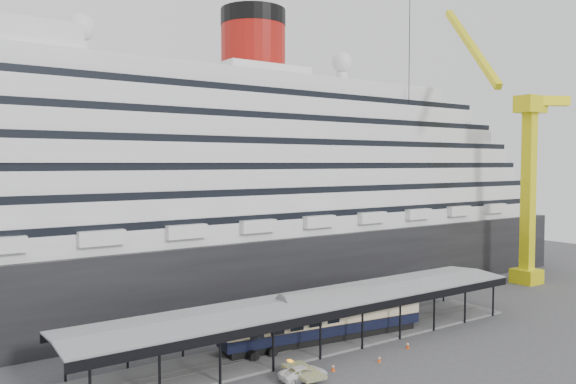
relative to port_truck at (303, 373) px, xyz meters
name	(u,v)px	position (x,y,z in m)	size (l,w,h in m)	color
ground	(347,356)	(7.56, 2.54, -0.65)	(200.00, 200.00, 0.00)	#3E3E41
cruise_ship	(208,175)	(7.61, 34.54, 17.70)	(130.00, 30.00, 43.90)	black
platform_canopy	(318,323)	(7.56, 7.54, 1.71)	(56.00, 9.18, 5.30)	slate
crane_yellow	(523,164)	(54.62, 13.08, 19.31)	(23.83, 18.78, 47.60)	yellow
port_truck	(303,373)	(0.00, 0.00, 0.00)	(2.16, 4.68, 1.30)	white
pullman_carriage	(325,317)	(8.47, 7.54, 2.27)	(24.88, 6.04, 24.23)	black
traffic_cone_left	(333,367)	(3.69, 0.17, -0.28)	(0.42, 0.42, 0.74)	#F54F0D
traffic_cone_mid	(379,359)	(9.11, -0.60, -0.31)	(0.38, 0.38, 0.68)	#F74E0D
traffic_cone_right	(408,345)	(14.62, 0.73, -0.26)	(0.53, 0.53, 0.78)	#D5400B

